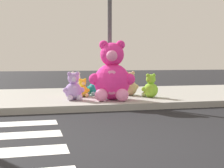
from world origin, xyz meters
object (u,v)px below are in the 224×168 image
at_px(plush_pink_large, 112,76).
at_px(plush_teal, 94,87).
at_px(plush_tan, 130,86).
at_px(plush_lavender, 74,89).
at_px(plush_yellow, 83,89).
at_px(plush_white, 75,86).
at_px(plush_lime, 150,88).
at_px(sign_pole, 110,31).

bearing_deg(plush_pink_large, plush_teal, 101.71).
bearing_deg(plush_tan, plush_lavender, -158.15).
relative_size(plush_pink_large, plush_yellow, 2.97).
relative_size(plush_pink_large, plush_white, 2.22).
bearing_deg(plush_pink_large, plush_lime, 14.01).
bearing_deg(plush_lime, plush_tan, 123.27).
bearing_deg(plush_yellow, plush_pink_large, -54.09).
bearing_deg(plush_yellow, plush_lavender, -117.47).
relative_size(plush_lime, plush_white, 0.95).
distance_m(plush_pink_large, plush_teal, 1.21).
height_order(plush_lime, plush_tan, plush_tan).
bearing_deg(plush_lavender, plush_tan, 21.85).
distance_m(plush_pink_large, plush_lime, 1.17).
relative_size(plush_lime, plush_yellow, 1.27).
xyz_separation_m(plush_pink_large, plush_lime, (1.09, 0.27, -0.33)).
height_order(sign_pole, plush_tan, sign_pole).
bearing_deg(plush_lime, sign_pole, 162.32).
height_order(plush_tan, plush_yellow, plush_tan).
relative_size(plush_lavender, plush_yellow, 1.40).
bearing_deg(sign_pole, plush_pink_large, -98.34).
bearing_deg(plush_white, plush_lavender, -99.75).
relative_size(sign_pole, plush_pink_large, 2.23).
bearing_deg(plush_white, plush_yellow, -72.90).
bearing_deg(plush_lime, plush_pink_large, -165.99).
bearing_deg(sign_pole, plush_tan, 22.91).
bearing_deg(plush_lavender, plush_white, 80.25).
relative_size(plush_teal, plush_lime, 0.88).
xyz_separation_m(plush_pink_large, plush_white, (-0.73, 1.26, -0.32)).
distance_m(plush_tan, plush_yellow, 1.30).
relative_size(sign_pole, plush_lime, 5.19).
relative_size(sign_pole, plush_white, 4.94).
xyz_separation_m(plush_teal, plush_white, (-0.49, 0.12, 0.04)).
distance_m(plush_teal, plush_white, 0.51).
height_order(sign_pole, plush_lime, sign_pole).
bearing_deg(plush_lavender, plush_teal, 54.07).
distance_m(plush_pink_large, plush_yellow, 1.08).
distance_m(plush_teal, plush_lavender, 1.14).
bearing_deg(plush_pink_large, sign_pole, 81.66).
distance_m(plush_white, plush_yellow, 0.47).
bearing_deg(plush_white, plush_teal, -14.12).
bearing_deg(plush_teal, plush_lavender, -125.93).
relative_size(plush_tan, plush_lavender, 0.97).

